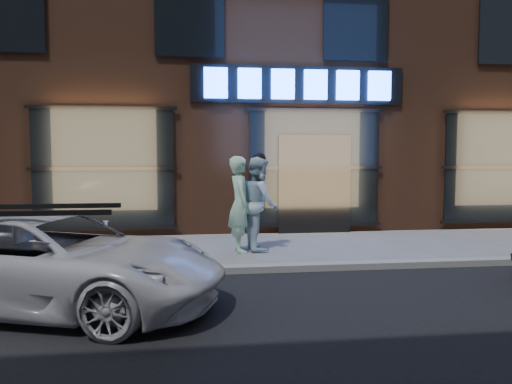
# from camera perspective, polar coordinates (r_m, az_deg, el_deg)

# --- Properties ---
(ground) EXTENTS (90.00, 90.00, 0.00)m
(ground) POSITION_cam_1_polar(r_m,az_deg,el_deg) (8.74, 12.96, -8.56)
(ground) COLOR slate
(ground) RESTS_ON ground
(curb) EXTENTS (60.00, 0.25, 0.12)m
(curb) POSITION_cam_1_polar(r_m,az_deg,el_deg) (8.73, 12.97, -8.17)
(curb) COLOR gray
(curb) RESTS_ON ground
(storefront_building) EXTENTS (30.20, 8.28, 10.30)m
(storefront_building) POSITION_cam_1_polar(r_m,az_deg,el_deg) (16.56, 3.23, 15.54)
(storefront_building) COLOR #54301E
(storefront_building) RESTS_ON ground
(man_bowtie) EXTENTS (0.51, 0.73, 1.90)m
(man_bowtie) POSITION_cam_1_polar(r_m,az_deg,el_deg) (9.85, -1.85, -1.40)
(man_bowtie) COLOR #C2FFD2
(man_bowtie) RESTS_ON ground
(man_cap) EXTENTS (0.78, 0.97, 1.88)m
(man_cap) POSITION_cam_1_polar(r_m,az_deg,el_deg) (10.09, 0.36, -1.29)
(man_cap) COLOR white
(man_cap) RESTS_ON ground
(white_suv) EXTENTS (4.75, 3.26, 1.21)m
(white_suv) POSITION_cam_1_polar(r_m,az_deg,el_deg) (6.76, -22.34, -7.35)
(white_suv) COLOR silver
(white_suv) RESTS_ON ground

